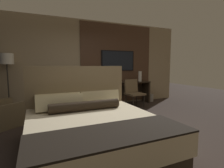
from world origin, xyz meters
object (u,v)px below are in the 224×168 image
(tv, at_px, (118,61))
(vase_short, at_px, (99,78))
(desk_chair, at_px, (133,91))
(book, at_px, (134,81))
(armchair_by_window, at_px, (2,114))
(waste_bin, at_px, (150,98))
(floor_lamp, at_px, (7,64))
(bed, at_px, (92,128))
(vase_tall, at_px, (140,76))
(desk, at_px, (120,89))

(tv, bearing_deg, vase_short, -162.97)
(desk_chair, distance_m, book, 0.69)
(armchair_by_window, xyz_separation_m, waste_bin, (4.64, 0.76, -0.11))
(floor_lamp, height_order, book, floor_lamp)
(floor_lamp, xyz_separation_m, book, (3.85, -0.03, -0.59))
(armchair_by_window, distance_m, book, 4.02)
(armchair_by_window, relative_size, vase_short, 3.72)
(bed, height_order, vase_short, bed)
(vase_tall, bearing_deg, desk_chair, -139.64)
(bed, xyz_separation_m, vase_tall, (2.61, 2.60, 0.62))
(bed, distance_m, waste_bin, 4.11)
(bed, relative_size, tv, 1.74)
(desk_chair, xyz_separation_m, floor_lamp, (-3.51, 0.57, 0.85))
(floor_lamp, relative_size, vase_short, 5.33)
(tv, height_order, vase_tall, tv)
(waste_bin, bearing_deg, desk_chair, -153.83)
(vase_short, xyz_separation_m, book, (1.31, 0.01, -0.14))
(bed, bearing_deg, armchair_by_window, 128.61)
(bed, distance_m, armchair_by_window, 2.42)
(floor_lamp, distance_m, waste_bin, 4.74)
(desk, distance_m, waste_bin, 1.30)
(tv, relative_size, vase_tall, 3.45)
(desk, distance_m, desk_chair, 0.61)
(desk, xyz_separation_m, book, (0.51, -0.04, 0.25))
(bed, bearing_deg, book, 48.11)
(desk, relative_size, waste_bin, 7.68)
(waste_bin, bearing_deg, desk, 177.22)
(desk, relative_size, floor_lamp, 1.30)
(waste_bin, bearing_deg, tv, 168.67)
(desk, xyz_separation_m, tv, (0.00, 0.19, 0.97))
(vase_tall, height_order, waste_bin, vase_tall)
(tv, xyz_separation_m, desk_chair, (0.17, -0.77, -0.97))
(floor_lamp, bearing_deg, bed, -61.78)
(tv, distance_m, vase_short, 1.02)
(desk_chair, relative_size, waste_bin, 3.20)
(vase_tall, xyz_separation_m, vase_short, (-1.53, 0.06, -0.02))
(bed, relative_size, floor_lamp, 1.31)
(armchair_by_window, distance_m, vase_short, 2.79)
(vase_short, relative_size, book, 1.25)
(desk, bearing_deg, floor_lamp, -179.78)
(book, distance_m, waste_bin, 0.98)
(armchair_by_window, xyz_separation_m, vase_tall, (4.13, 0.71, 0.71))
(vase_short, bearing_deg, waste_bin, -0.04)
(vase_short, bearing_deg, armchair_by_window, -163.64)
(floor_lamp, bearing_deg, desk_chair, -9.28)
(desk, bearing_deg, armchair_by_window, -166.43)
(tv, height_order, desk_chair, tv)
(bed, xyz_separation_m, waste_bin, (3.13, 2.66, -0.19))
(bed, xyz_separation_m, desk_chair, (2.06, 2.13, 0.20))
(tv, distance_m, armchair_by_window, 3.76)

